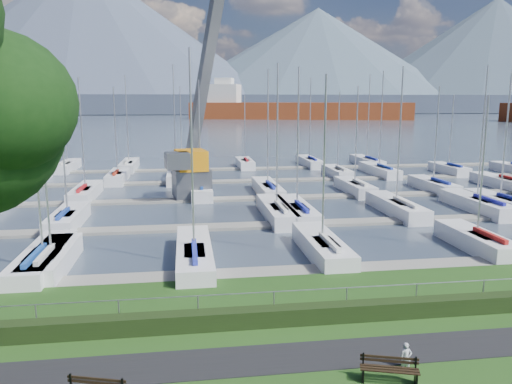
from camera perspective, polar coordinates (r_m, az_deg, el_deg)
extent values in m
cube|color=black|center=(18.20, 7.05, -18.05)|extent=(160.00, 2.00, 0.04)
cube|color=#3A4655|center=(278.59, -7.32, 8.52)|extent=(800.00, 540.00, 0.20)
cube|color=black|center=(20.31, 5.11, -13.78)|extent=(80.00, 0.70, 0.70)
cylinder|color=gray|center=(20.34, 4.89, -11.14)|extent=(80.00, 0.04, 0.04)
cube|color=#3C4457|center=(348.44, -7.54, 9.95)|extent=(900.00, 80.00, 12.00)
cone|color=#454F64|center=(427.98, -19.08, 16.47)|extent=(340.00, 340.00, 115.00)
cone|color=#48596A|center=(444.69, 7.02, 14.76)|extent=(300.00, 300.00, 85.00)
cone|color=#3F4D5C|center=(524.18, 25.55, 14.01)|extent=(320.00, 320.00, 100.00)
cube|color=slate|center=(26.34, 1.87, -9.28)|extent=(90.00, 1.60, 0.25)
cube|color=gray|center=(35.80, -0.91, -3.92)|extent=(90.00, 1.60, 0.25)
cube|color=slate|center=(45.50, -2.50, -0.81)|extent=(90.00, 1.60, 0.25)
cube|color=gray|center=(55.30, -3.52, 1.20)|extent=(90.00, 1.60, 0.25)
cube|color=gray|center=(65.16, -4.24, 2.60)|extent=(90.00, 1.60, 0.25)
cube|color=black|center=(16.43, -20.43, -19.48)|extent=(0.06, 0.06, 0.40)
cube|color=black|center=(16.12, -17.74, -20.06)|extent=(1.73, 0.57, 0.08)
cube|color=black|center=(16.06, -17.77, -19.69)|extent=(1.73, 0.57, 0.08)
cube|color=black|center=(16.98, 12.13, -19.64)|extent=(0.18, 0.40, 0.45)
cube|color=black|center=(16.93, 12.16, -18.09)|extent=(0.06, 0.06, 0.40)
cube|color=black|center=(17.15, 17.80, -19.61)|extent=(0.18, 0.40, 0.45)
cube|color=black|center=(17.10, 17.80, -18.07)|extent=(0.06, 0.06, 0.40)
cube|color=black|center=(16.80, 15.07, -19.24)|extent=(1.75, 0.64, 0.04)
cube|color=black|center=(16.93, 15.02, -18.99)|extent=(1.75, 0.64, 0.04)
cube|color=black|center=(17.06, 14.97, -18.74)|extent=(1.75, 0.64, 0.04)
cube|color=black|center=(17.03, 14.98, -18.16)|extent=(1.73, 0.58, 0.08)
cube|color=black|center=(16.97, 15.00, -17.80)|extent=(1.73, 0.58, 0.08)
imported|color=silver|center=(17.85, 16.80, -17.26)|extent=(0.39, 0.28, 1.01)
cube|color=#57595F|center=(46.13, -7.39, 1.06)|extent=(3.67, 3.67, 2.60)
cube|color=orange|center=(45.84, -7.45, 3.65)|extent=(3.10, 3.77, 1.80)
cube|color=#56585D|center=(50.20, -5.65, 14.56)|extent=(4.62, 10.93, 19.89)
cube|color=#56595D|center=(43.83, -8.99, 3.56)|extent=(2.32, 2.49, 1.40)
cube|color=brown|center=(240.37, 4.97, 8.96)|extent=(104.10, 46.25, 10.00)
cube|color=silver|center=(245.01, -3.62, 10.76)|extent=(17.37, 17.37, 12.00)
cube|color=silver|center=(245.15, -3.64, 12.40)|extent=(9.92, 9.92, 4.00)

